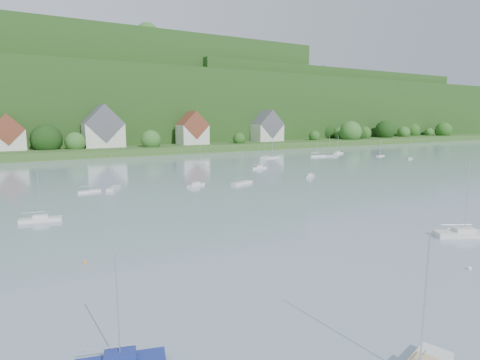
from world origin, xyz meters
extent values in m
cube|color=#2C501E|center=(0.00, 200.00, 1.50)|extent=(600.00, 60.00, 3.00)
cube|color=#1D4114|center=(0.00, 275.00, 20.00)|extent=(620.00, 160.00, 40.00)
cube|color=#1D4114|center=(10.00, 270.00, 28.00)|extent=(240.00, 130.00, 60.00)
cube|color=#1D4114|center=(160.00, 255.00, 22.00)|extent=(200.00, 110.00, 48.00)
sphere|color=#215218|center=(218.82, 196.52, 6.33)|extent=(10.24, 10.24, 10.24)
sphere|color=#2C6625|center=(141.50, 180.22, 7.19)|extent=(12.88, 12.88, 12.88)
sphere|color=black|center=(139.35, 197.94, 6.40)|extent=(10.46, 10.46, 10.46)
sphere|color=#215218|center=(118.43, 184.90, 5.10)|extent=(6.45, 6.45, 6.45)
sphere|color=#2C6625|center=(228.18, 189.87, 5.07)|extent=(6.37, 6.37, 6.37)
sphere|color=black|center=(152.01, 194.00, 6.47)|extent=(10.68, 10.68, 10.68)
sphere|color=black|center=(177.90, 186.42, 7.18)|extent=(12.85, 12.85, 12.85)
sphere|color=#2C6625|center=(-6.80, 183.88, 5.66)|extent=(8.19, 8.19, 8.19)
sphere|color=#2C6625|center=(153.96, 190.35, 6.41)|extent=(10.50, 10.50, 10.50)
sphere|color=black|center=(152.76, 184.28, 5.62)|extent=(8.05, 8.05, 8.05)
sphere|color=#2C6625|center=(46.85, 192.08, 6.95)|extent=(12.16, 12.16, 12.16)
sphere|color=#2C6625|center=(22.99, 179.93, 5.84)|extent=(8.73, 8.73, 8.73)
sphere|color=#215218|center=(198.64, 187.75, 5.51)|extent=(7.74, 7.74, 7.74)
sphere|color=#215218|center=(159.04, 186.11, 5.87)|extent=(8.84, 8.84, 8.84)
sphere|color=#215218|center=(235.86, 184.24, 6.67)|extent=(11.28, 11.28, 11.28)
sphere|color=#215218|center=(67.84, 181.69, 5.03)|extent=(6.24, 6.24, 6.24)
sphere|color=black|center=(89.43, 194.54, 5.65)|extent=(8.16, 8.16, 8.16)
sphere|color=#2C6625|center=(144.77, 192.32, 5.63)|extent=(8.09, 8.09, 8.09)
sphere|color=#2C6625|center=(197.13, 187.30, 5.65)|extent=(8.14, 8.14, 8.14)
sphere|color=black|center=(-17.00, 186.36, 6.87)|extent=(11.92, 11.92, 11.92)
sphere|color=#215218|center=(39.50, 255.03, 60.25)|extent=(12.83, 12.83, 12.83)
sphere|color=#215218|center=(1.11, 279.65, 60.23)|extent=(12.73, 12.73, 12.73)
sphere|color=#215218|center=(83.40, 244.53, 60.01)|extent=(11.50, 11.50, 11.50)
sphere|color=#215218|center=(60.71, 274.89, 60.56)|extent=(14.65, 14.65, 14.65)
sphere|color=#2C6625|center=(39.25, 231.29, 60.09)|extent=(11.95, 11.95, 11.95)
sphere|color=#215218|center=(119.44, 238.58, 59.71)|extent=(9.76, 9.76, 9.76)
sphere|color=black|center=(-3.47, 243.31, 59.44)|extent=(8.21, 8.21, 8.21)
sphere|color=#2C6625|center=(-22.82, 267.10, 60.14)|extent=(12.24, 12.24, 12.24)
sphere|color=#2C6625|center=(114.51, 242.98, 59.58)|extent=(9.00, 9.00, 9.00)
sphere|color=#215218|center=(101.03, 257.97, 59.41)|extent=(8.03, 8.03, 8.03)
sphere|color=#2C6625|center=(176.64, 258.30, 47.67)|extent=(9.52, 9.52, 9.52)
sphere|color=#2C6625|center=(233.20, 259.00, 47.60)|extent=(9.12, 9.12, 9.12)
sphere|color=#2C6625|center=(100.48, 258.36, 48.62)|extent=(14.97, 14.97, 14.97)
sphere|color=black|center=(161.92, 228.86, 47.32)|extent=(7.52, 7.52, 7.52)
sphere|color=#215218|center=(78.67, 255.82, 47.71)|extent=(9.78, 9.78, 9.78)
sphere|color=#215218|center=(119.68, 254.71, 48.10)|extent=(12.02, 12.02, 12.02)
sphere|color=black|center=(137.90, 236.02, 48.02)|extent=(11.57, 11.57, 11.57)
sphere|color=#215218|center=(122.43, 222.73, 48.21)|extent=(12.65, 12.65, 12.65)
sphere|color=#2C6625|center=(142.64, 228.37, 47.45)|extent=(8.28, 8.28, 8.28)
sphere|color=black|center=(167.90, 264.31, 47.31)|extent=(7.47, 7.47, 7.47)
sphere|color=#2C6625|center=(99.14, 247.22, 47.66)|extent=(9.48, 9.48, 9.48)
sphere|color=black|center=(189.44, 271.22, 41.48)|extent=(8.43, 8.43, 8.43)
sphere|color=black|center=(182.06, 244.68, 42.37)|extent=(13.54, 13.54, 13.54)
sphere|color=black|center=(118.67, 252.35, 42.64)|extent=(15.08, 15.08, 15.08)
sphere|color=#2C6625|center=(108.41, 268.02, 42.80)|extent=(15.99, 15.99, 15.99)
sphere|color=black|center=(-3.70, 272.21, 42.75)|extent=(15.72, 15.72, 15.72)
sphere|color=#2C6625|center=(218.40, 301.50, 42.48)|extent=(14.17, 14.17, 14.17)
sphere|color=#215218|center=(10.88, 267.92, 41.84)|extent=(10.54, 10.54, 10.54)
sphere|color=black|center=(233.10, 233.99, 42.47)|extent=(14.14, 14.14, 14.14)
cube|color=beige|center=(-30.00, 189.00, 7.00)|extent=(12.00, 9.00, 8.00)
cube|color=brown|center=(-30.00, 189.00, 11.00)|extent=(12.00, 9.36, 12.00)
cube|color=beige|center=(5.00, 188.00, 8.00)|extent=(16.00, 11.00, 10.00)
cube|color=#515057|center=(5.00, 188.00, 13.00)|extent=(16.00, 11.44, 16.00)
cube|color=beige|center=(45.00, 186.00, 7.50)|extent=(13.00, 10.00, 9.00)
cube|color=brown|center=(45.00, 186.00, 12.00)|extent=(13.00, 10.40, 13.00)
cube|color=beige|center=(90.00, 190.00, 7.50)|extent=(15.00, 10.00, 9.00)
cube|color=#515057|center=(90.00, 190.00, 12.00)|extent=(15.00, 10.40, 15.00)
cube|color=navy|center=(-25.32, 35.76, 0.80)|extent=(2.13, 1.54, 0.50)
cylinder|color=silver|center=(-25.32, 35.76, 3.97)|extent=(0.10, 0.10, 6.84)
cylinder|color=silver|center=(-26.12, 35.97, 1.45)|extent=(2.92, 0.88, 0.08)
cylinder|color=silver|center=(-10.49, 25.62, 4.86)|extent=(0.10, 0.10, 8.38)
cube|color=silver|center=(20.03, 41.08, 0.36)|extent=(7.35, 5.28, 0.73)
cube|color=silver|center=(20.03, 41.08, 0.98)|extent=(2.91, 2.47, 0.50)
cylinder|color=silver|center=(20.03, 41.08, 5.27)|extent=(0.10, 0.10, 9.08)
cylinder|color=silver|center=(19.08, 41.60, 1.63)|extent=(3.54, 1.99, 0.08)
sphere|color=white|center=(9.46, 34.17, 0.00)|extent=(0.43, 0.43, 0.43)
sphere|color=orange|center=(-24.14, 55.96, 0.00)|extent=(0.38, 0.38, 0.38)
sphere|color=white|center=(21.17, 43.92, 0.00)|extent=(0.50, 0.50, 0.50)
cube|color=silver|center=(91.99, 138.92, 0.29)|extent=(5.85, 2.21, 0.57)
cube|color=silver|center=(91.99, 138.92, 0.82)|extent=(2.11, 1.33, 0.50)
cylinder|color=silver|center=(91.99, 138.92, 4.14)|extent=(0.10, 0.10, 7.14)
cylinder|color=silver|center=(91.14, 138.83, 1.47)|extent=(3.13, 0.42, 0.08)
cube|color=silver|center=(16.24, 91.51, 0.30)|extent=(6.14, 3.59, 0.59)
cylinder|color=silver|center=(16.24, 91.51, 4.30)|extent=(0.10, 0.10, 7.42)
cylinder|color=silver|center=(15.41, 91.20, 1.49)|extent=(3.09, 1.19, 0.08)
cube|color=silver|center=(98.52, 121.70, 0.24)|extent=(4.94, 2.54, 0.48)
cylinder|color=silver|center=(98.52, 121.70, 3.45)|extent=(0.10, 0.10, 5.95)
cylinder|color=silver|center=(97.83, 121.51, 1.38)|extent=(2.54, 0.77, 0.08)
cube|color=silver|center=(53.79, 137.79, 0.31)|extent=(5.85, 5.19, 0.61)
cylinder|color=silver|center=(53.79, 137.79, 4.45)|extent=(0.10, 0.10, 7.67)
cylinder|color=silver|center=(53.07, 137.21, 1.51)|extent=(2.68, 2.18, 0.08)
cube|color=silver|center=(37.43, 92.09, 0.23)|extent=(4.49, 3.95, 0.47)
cube|color=silver|center=(37.43, 92.09, 0.72)|extent=(1.86, 1.74, 0.50)
cylinder|color=silver|center=(37.43, 92.09, 3.40)|extent=(0.10, 0.10, 5.86)
cylinder|color=silver|center=(36.88, 91.65, 1.37)|extent=(2.07, 1.67, 0.08)
cube|color=silver|center=(-16.54, 98.33, 0.23)|extent=(4.78, 1.91, 0.46)
cylinder|color=silver|center=(-16.54, 98.33, 3.37)|extent=(0.10, 0.10, 5.81)
cylinder|color=silver|center=(-17.23, 98.24, 1.36)|extent=(2.54, 0.42, 0.08)
cube|color=silver|center=(-11.36, 99.26, 0.28)|extent=(4.07, 5.64, 0.56)
cylinder|color=silver|center=(-11.36, 99.26, 4.05)|extent=(0.10, 0.10, 6.98)
cylinder|color=silver|center=(-11.77, 98.53, 1.46)|extent=(1.55, 2.73, 0.08)
cube|color=silver|center=(5.68, 93.97, 0.26)|extent=(5.14, 3.84, 0.51)
cube|color=silver|center=(5.68, 93.97, 0.76)|extent=(2.06, 1.78, 0.50)
cylinder|color=silver|center=(5.68, 93.97, 3.72)|extent=(0.10, 0.10, 6.41)
cylinder|color=silver|center=(5.01, 93.58, 1.41)|extent=(2.47, 1.50, 0.08)
cube|color=silver|center=(-26.92, 77.30, 0.29)|extent=(6.06, 2.70, 0.59)
cube|color=silver|center=(-26.92, 77.30, 0.84)|extent=(2.23, 1.51, 0.50)
cylinder|color=silver|center=(-26.92, 77.30, 4.24)|extent=(0.10, 0.10, 7.32)
cylinder|color=silver|center=(-27.78, 77.46, 1.49)|extent=(3.18, 0.68, 0.08)
cube|color=silver|center=(57.00, 137.63, 0.28)|extent=(5.84, 2.25, 0.57)
cylinder|color=silver|center=(57.00, 137.63, 4.13)|extent=(0.10, 0.10, 7.12)
cylinder|color=silver|center=(56.15, 137.53, 1.47)|extent=(3.12, 0.45, 0.08)
cube|color=silver|center=(80.34, 131.68, 0.30)|extent=(4.77, 5.93, 0.60)
cylinder|color=silver|center=(80.34, 131.68, 4.36)|extent=(0.10, 0.10, 7.52)
cylinder|color=silver|center=(79.83, 132.42, 1.50)|extent=(1.92, 2.79, 0.08)
cube|color=silver|center=(34.98, 113.14, 0.26)|extent=(5.24, 1.64, 0.52)
cube|color=silver|center=(34.98, 113.14, 0.77)|extent=(1.85, 1.08, 0.50)
cylinder|color=silver|center=(34.98, 113.14, 3.76)|extent=(0.10, 0.10, 6.48)
cylinder|color=silver|center=(34.20, 113.11, 1.42)|extent=(2.85, 0.18, 0.08)
cube|color=silver|center=(100.41, 109.37, 0.25)|extent=(4.71, 4.31, 0.50)
cylinder|color=silver|center=(100.41, 109.37, 3.62)|extent=(0.10, 0.10, 6.25)
cylinder|color=silver|center=(99.84, 108.88, 1.40)|extent=(2.14, 1.85, 0.08)
cube|color=silver|center=(75.63, 133.25, 0.32)|extent=(6.67, 3.35, 0.64)
cylinder|color=silver|center=(75.63, 133.25, 4.66)|extent=(0.10, 0.10, 8.03)
cylinder|color=silver|center=(74.70, 133.49, 1.54)|extent=(3.44, 0.96, 0.08)
cube|color=silver|center=(25.89, 135.77, 0.29)|extent=(3.97, 6.04, 0.59)
cylinder|color=silver|center=(25.89, 135.77, 4.27)|extent=(0.10, 0.10, 7.36)
cylinder|color=silver|center=(25.52, 136.57, 1.49)|extent=(1.43, 2.97, 0.08)
camera|label=1|loc=(-30.30, 12.53, 15.31)|focal=29.82mm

